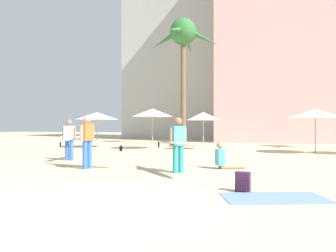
{
  "coord_description": "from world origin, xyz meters",
  "views": [
    {
      "loc": [
        3.27,
        -4.67,
        1.39
      ],
      "look_at": [
        -0.16,
        5.18,
        1.4
      ],
      "focal_mm": 34.07,
      "sensor_mm": 36.0,
      "label": 1
    }
  ],
  "objects_px": {
    "palm_tree_left": "(183,39)",
    "cafe_umbrella_3": "(152,113)",
    "cafe_umbrella_5": "(203,116)",
    "backpack": "(243,182)",
    "person_far_left": "(225,159)",
    "cafe_umbrella_0": "(315,114)",
    "person_mid_right": "(71,138)",
    "cafe_umbrella_1": "(97,116)",
    "person_mid_center": "(89,140)",
    "person_mid_left": "(177,143)",
    "beach_towel": "(275,198)"
  },
  "relations": [
    {
      "from": "palm_tree_left",
      "to": "cafe_umbrella_3",
      "type": "height_order",
      "value": "palm_tree_left"
    },
    {
      "from": "cafe_umbrella_5",
      "to": "backpack",
      "type": "distance_m",
      "value": 12.34
    },
    {
      "from": "person_far_left",
      "to": "cafe_umbrella_0",
      "type": "bearing_deg",
      "value": 36.58
    },
    {
      "from": "person_far_left",
      "to": "person_mid_right",
      "type": "bearing_deg",
      "value": 145.85
    },
    {
      "from": "palm_tree_left",
      "to": "person_far_left",
      "type": "xyz_separation_m",
      "value": [
        5.29,
        -13.03,
        -7.79
      ]
    },
    {
      "from": "cafe_umbrella_1",
      "to": "person_mid_center",
      "type": "relative_size",
      "value": 0.97
    },
    {
      "from": "cafe_umbrella_0",
      "to": "backpack",
      "type": "xyz_separation_m",
      "value": [
        -2.5,
        -11.11,
        -1.85
      ]
    },
    {
      "from": "cafe_umbrella_0",
      "to": "person_mid_left",
      "type": "bearing_deg",
      "value": -117.13
    },
    {
      "from": "cafe_umbrella_3",
      "to": "backpack",
      "type": "relative_size",
      "value": 6.05
    },
    {
      "from": "cafe_umbrella_1",
      "to": "beach_towel",
      "type": "relative_size",
      "value": 1.42
    },
    {
      "from": "person_mid_center",
      "to": "backpack",
      "type": "bearing_deg",
      "value": 168.08
    },
    {
      "from": "cafe_umbrella_0",
      "to": "cafe_umbrella_1",
      "type": "relative_size",
      "value": 0.95
    },
    {
      "from": "beach_towel",
      "to": "person_far_left",
      "type": "height_order",
      "value": "person_far_left"
    },
    {
      "from": "palm_tree_left",
      "to": "person_mid_left",
      "type": "bearing_deg",
      "value": -74.2
    },
    {
      "from": "cafe_umbrella_3",
      "to": "person_mid_center",
      "type": "bearing_deg",
      "value": -81.17
    },
    {
      "from": "palm_tree_left",
      "to": "cafe_umbrella_0",
      "type": "bearing_deg",
      "value": -32.17
    },
    {
      "from": "palm_tree_left",
      "to": "beach_towel",
      "type": "xyz_separation_m",
      "value": [
        6.89,
        -17.02,
        -8.09
      ]
    },
    {
      "from": "palm_tree_left",
      "to": "beach_towel",
      "type": "bearing_deg",
      "value": -67.96
    },
    {
      "from": "palm_tree_left",
      "to": "beach_towel",
      "type": "relative_size",
      "value": 4.93
    },
    {
      "from": "person_mid_center",
      "to": "cafe_umbrella_0",
      "type": "bearing_deg",
      "value": -119.94
    },
    {
      "from": "backpack",
      "to": "person_mid_center",
      "type": "height_order",
      "value": "person_mid_center"
    },
    {
      "from": "cafe_umbrella_1",
      "to": "person_mid_center",
      "type": "height_order",
      "value": "cafe_umbrella_1"
    },
    {
      "from": "cafe_umbrella_0",
      "to": "person_mid_left",
      "type": "relative_size",
      "value": 1.06
    },
    {
      "from": "cafe_umbrella_1",
      "to": "person_mid_right",
      "type": "distance_m",
      "value": 7.84
    },
    {
      "from": "cafe_umbrella_1",
      "to": "palm_tree_left",
      "type": "bearing_deg",
      "value": 51.3
    },
    {
      "from": "cafe_umbrella_5",
      "to": "person_mid_left",
      "type": "bearing_deg",
      "value": -81.74
    },
    {
      "from": "cafe_umbrella_1",
      "to": "person_far_left",
      "type": "distance_m",
      "value": 12.4
    },
    {
      "from": "cafe_umbrella_0",
      "to": "beach_towel",
      "type": "distance_m",
      "value": 11.85
    },
    {
      "from": "cafe_umbrella_5",
      "to": "beach_towel",
      "type": "bearing_deg",
      "value": -70.96
    },
    {
      "from": "palm_tree_left",
      "to": "cafe_umbrella_1",
      "type": "xyz_separation_m",
      "value": [
        -4.29,
        -5.35,
        -6.03
      ]
    },
    {
      "from": "person_mid_left",
      "to": "cafe_umbrella_1",
      "type": "bearing_deg",
      "value": 172.27
    },
    {
      "from": "cafe_umbrella_0",
      "to": "person_far_left",
      "type": "distance_m",
      "value": 8.47
    },
    {
      "from": "palm_tree_left",
      "to": "cafe_umbrella_3",
      "type": "xyz_separation_m",
      "value": [
        -0.35,
        -5.42,
        -5.87
      ]
    },
    {
      "from": "person_far_left",
      "to": "palm_tree_left",
      "type": "bearing_deg",
      "value": 83.28
    },
    {
      "from": "beach_towel",
      "to": "person_mid_right",
      "type": "bearing_deg",
      "value": 150.19
    },
    {
      "from": "person_mid_center",
      "to": "cafe_umbrella_1",
      "type": "bearing_deg",
      "value": -48.84
    },
    {
      "from": "beach_towel",
      "to": "person_far_left",
      "type": "relative_size",
      "value": 2.0
    },
    {
      "from": "cafe_umbrella_3",
      "to": "beach_towel",
      "type": "height_order",
      "value": "cafe_umbrella_3"
    },
    {
      "from": "person_mid_right",
      "to": "backpack",
      "type": "bearing_deg",
      "value": -127.33
    },
    {
      "from": "cafe_umbrella_0",
      "to": "backpack",
      "type": "height_order",
      "value": "cafe_umbrella_0"
    },
    {
      "from": "person_mid_center",
      "to": "beach_towel",
      "type": "bearing_deg",
      "value": 166.88
    },
    {
      "from": "palm_tree_left",
      "to": "cafe_umbrella_0",
      "type": "height_order",
      "value": "palm_tree_left"
    },
    {
      "from": "beach_towel",
      "to": "palm_tree_left",
      "type": "bearing_deg",
      "value": 112.04
    },
    {
      "from": "person_mid_right",
      "to": "person_far_left",
      "type": "height_order",
      "value": "person_mid_right"
    },
    {
      "from": "palm_tree_left",
      "to": "person_far_left",
      "type": "bearing_deg",
      "value": -67.91
    },
    {
      "from": "cafe_umbrella_1",
      "to": "person_mid_center",
      "type": "xyz_separation_m",
      "value": [
        5.34,
        -9.09,
        -1.13
      ]
    },
    {
      "from": "person_mid_center",
      "to": "person_mid_left",
      "type": "bearing_deg",
      "value": -170.91
    },
    {
      "from": "beach_towel",
      "to": "person_mid_right",
      "type": "distance_m",
      "value": 9.28
    },
    {
      "from": "person_mid_right",
      "to": "person_far_left",
      "type": "relative_size",
      "value": 2.86
    },
    {
      "from": "cafe_umbrella_0",
      "to": "person_mid_right",
      "type": "bearing_deg",
      "value": -144.89
    }
  ]
}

